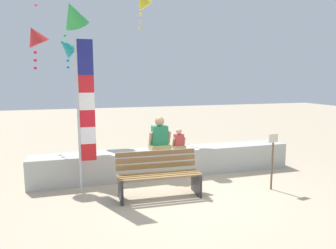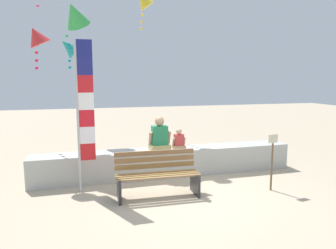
% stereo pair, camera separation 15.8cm
% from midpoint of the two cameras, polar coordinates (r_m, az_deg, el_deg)
% --- Properties ---
extents(ground_plane, '(40.00, 40.00, 0.00)m').
position_cam_midpoint_polar(ground_plane, '(6.49, 2.78, -12.73)').
color(ground_plane, tan).
extents(seawall_ledge, '(6.34, 0.65, 0.65)m').
position_cam_midpoint_polar(seawall_ledge, '(7.65, -0.73, -6.88)').
color(seawall_ledge, '#B2B1A9').
rests_on(seawall_ledge, ground).
extents(park_bench, '(1.68, 0.67, 0.88)m').
position_cam_midpoint_polar(park_bench, '(6.30, -2.45, -9.33)').
color(park_bench, olive).
rests_on(park_bench, ground).
extents(person_adult, '(0.53, 0.39, 0.81)m').
position_cam_midpoint_polar(person_adult, '(7.40, -2.16, -2.31)').
color(person_adult, tan).
rests_on(person_adult, seawall_ledge).
extents(person_child, '(0.33, 0.24, 0.50)m').
position_cam_midpoint_polar(person_child, '(7.56, 1.41, -3.01)').
color(person_child, tan).
rests_on(person_child, seawall_ledge).
extents(flag_banner, '(0.35, 0.05, 3.11)m').
position_cam_midpoint_polar(flag_banner, '(6.50, -15.91, 2.92)').
color(flag_banner, '#B7B7BC').
rests_on(flag_banner, ground).
extents(kite_yellow, '(0.60, 0.66, 1.05)m').
position_cam_midpoint_polar(kite_yellow, '(9.29, -5.32, 21.79)').
color(kite_yellow, yellow).
extents(kite_green, '(1.05, 1.09, 1.19)m').
position_cam_midpoint_polar(kite_green, '(9.12, -17.52, 18.71)').
color(kite_green, green).
extents(kite_red, '(0.70, 0.74, 1.04)m').
position_cam_midpoint_polar(kite_red, '(8.03, -23.73, 14.64)').
color(kite_red, red).
extents(kite_teal, '(0.64, 0.57, 0.90)m').
position_cam_midpoint_polar(kite_teal, '(9.15, -18.51, 13.34)').
color(kite_teal, teal).
extents(sign_post, '(0.24, 0.06, 1.20)m').
position_cam_midpoint_polar(sign_post, '(6.89, 18.01, -5.62)').
color(sign_post, brown).
rests_on(sign_post, ground).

